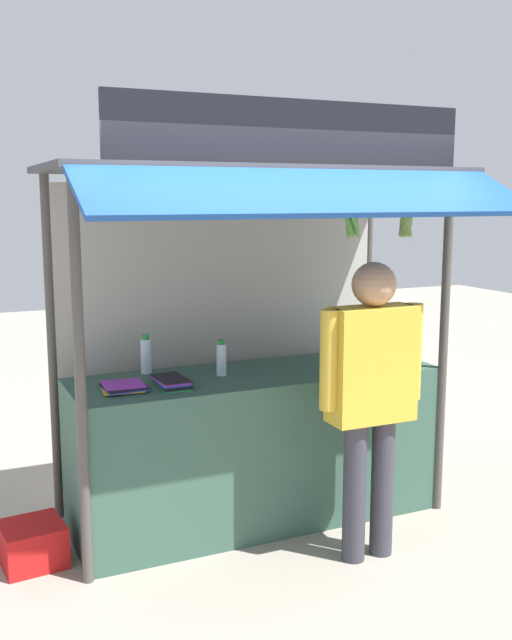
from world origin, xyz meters
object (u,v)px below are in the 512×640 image
(plastic_crate, at_px, (33,544))
(banana_bunch_inner_left, at_px, (406,225))
(banana_bunch_rightmost, at_px, (352,224))
(water_bottle_far_left, at_px, (221,359))
(water_bottle_mid_right, at_px, (146,355))
(magazine_stack_left, at_px, (123,387))
(water_bottle_back_left, at_px, (350,343))
(magazine_stack_right, at_px, (171,382))
(vendor_person, at_px, (371,384))

(plastic_crate, bearing_deg, banana_bunch_inner_left, -10.96)
(banana_bunch_rightmost, bearing_deg, plastic_crate, 166.68)
(banana_bunch_rightmost, bearing_deg, water_bottle_far_left, 140.78)
(water_bottle_mid_right, height_order, plastic_crate, water_bottle_mid_right)
(water_bottle_mid_right, xyz_separation_m, magazine_stack_left, (-0.25, -0.37, -0.10))
(water_bottle_back_left, xyz_separation_m, magazine_stack_right, (-1.40, -0.24, -0.08))
(banana_bunch_inner_left, distance_m, vendor_person, 1.02)
(water_bottle_back_left, relative_size, banana_bunch_inner_left, 0.78)
(magazine_stack_right, bearing_deg, banana_bunch_inner_left, -15.00)
(water_bottle_far_left, relative_size, vendor_person, 0.13)
(water_bottle_far_left, distance_m, vendor_person, 1.01)
(vendor_person, bearing_deg, water_bottle_mid_right, -45.09)
(water_bottle_back_left, height_order, magazine_stack_left, water_bottle_back_left)
(magazine_stack_right, bearing_deg, plastic_crate, 175.98)
(banana_bunch_inner_left, height_order, plastic_crate, banana_bunch_inner_left)
(magazine_stack_right, relative_size, plastic_crate, 0.90)
(water_bottle_back_left, bearing_deg, banana_bunch_inner_left, -89.77)
(magazine_stack_right, distance_m, plastic_crate, 1.24)
(water_bottle_back_left, distance_m, magazine_stack_right, 1.43)
(magazine_stack_left, distance_m, vendor_person, 1.45)
(banana_bunch_rightmost, relative_size, plastic_crate, 0.85)
(water_bottle_back_left, height_order, plastic_crate, water_bottle_back_left)
(water_bottle_mid_right, xyz_separation_m, magazine_stack_right, (0.04, -0.39, -0.09))
(water_bottle_back_left, xyz_separation_m, banana_bunch_rightmost, (-0.39, -0.63, 0.87))
(water_bottle_back_left, xyz_separation_m, banana_bunch_inner_left, (0.00, -0.62, 0.85))
(plastic_crate, bearing_deg, banana_bunch_rightmost, -13.32)
(water_bottle_mid_right, height_order, magazine_stack_left, water_bottle_mid_right)
(water_bottle_mid_right, relative_size, plastic_crate, 0.73)
(water_bottle_mid_right, distance_m, plastic_crate, 1.32)
(water_bottle_mid_right, bearing_deg, water_bottle_back_left, -5.73)
(water_bottle_far_left, height_order, vendor_person, vendor_person)
(banana_bunch_rightmost, bearing_deg, vendor_person, -94.52)
(water_bottle_far_left, bearing_deg, banana_bunch_inner_left, -26.57)
(banana_bunch_inner_left, relative_size, banana_bunch_rightmost, 1.01)
(banana_bunch_inner_left, height_order, banana_bunch_rightmost, same)
(water_bottle_far_left, distance_m, plastic_crate, 1.57)
(water_bottle_back_left, distance_m, water_bottle_far_left, 1.03)
(water_bottle_back_left, xyz_separation_m, water_bottle_mid_right, (-1.45, 0.15, 0.01))
(banana_bunch_inner_left, xyz_separation_m, plastic_crate, (-2.25, 0.44, -1.83))
(magazine_stack_left, distance_m, banana_bunch_inner_left, 1.98)
(magazine_stack_left, bearing_deg, banana_bunch_rightmost, -17.05)
(water_bottle_mid_right, bearing_deg, vendor_person, -45.62)
(water_bottle_back_left, xyz_separation_m, magazine_stack_left, (-1.69, -0.23, -0.09))
(water_bottle_far_left, height_order, plastic_crate, water_bottle_far_left)
(vendor_person, bearing_deg, banana_bunch_rightmost, -93.99)
(banana_bunch_inner_left, bearing_deg, water_bottle_far_left, 153.43)
(water_bottle_mid_right, relative_size, banana_bunch_rightmost, 0.87)
(magazine_stack_right, bearing_deg, water_bottle_back_left, 9.90)
(magazine_stack_left, distance_m, magazine_stack_right, 0.29)
(water_bottle_far_left, height_order, magazine_stack_right, water_bottle_far_left)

